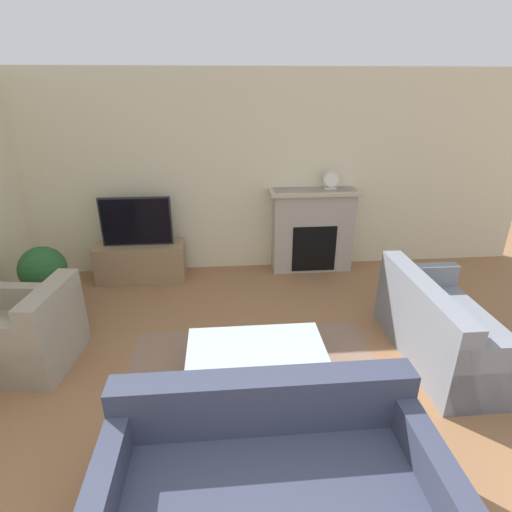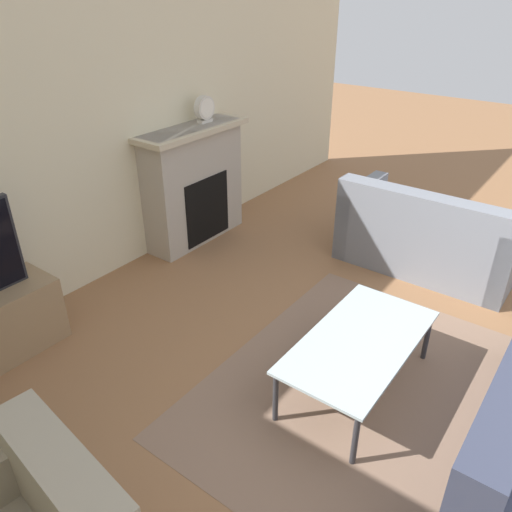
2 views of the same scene
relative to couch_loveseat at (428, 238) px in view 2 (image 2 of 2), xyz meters
name	(u,v)px [view 2 (image 2 of 2)]	position (x,y,z in m)	size (l,w,h in m)	color
wall_back	(72,131)	(-1.98, 2.34, 1.06)	(8.50, 0.06, 2.70)	beige
area_rug	(360,389)	(-1.86, -0.26, -0.29)	(2.40, 1.81, 0.00)	#896B56
fireplace	(194,183)	(-0.84, 2.14, 0.32)	(1.24, 0.39, 1.18)	#B2A899
couch_loveseat	(428,238)	(0.00, 0.00, 0.00)	(0.85, 1.56, 0.82)	gray
coffee_table	(360,344)	(-1.86, -0.21, 0.07)	(1.20, 0.61, 0.40)	#333338
mantel_clock	(204,109)	(-0.63, 2.14, 1.02)	(0.22, 0.07, 0.25)	beige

